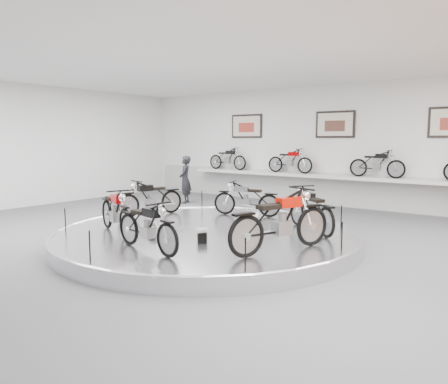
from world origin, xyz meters
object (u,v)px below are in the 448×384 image
Objects in this scene: bike_d at (115,211)px; shelf at (330,177)px; display_platform at (207,237)px; bike_e at (147,226)px; bike_c at (151,198)px; bike_f at (281,220)px; bike_a at (311,209)px; visitor at (185,180)px; bike_b at (247,199)px.

shelf is at bearing 103.56° from bike_d.
bike_e is at bearing -82.01° from display_platform.
bike_c is 4.52m from bike_f.
bike_a is 6.84m from visitor.
visitor reaches higher than shelf.
shelf is at bearing 86.69° from visitor.
bike_c is (-2.23, -5.90, -0.24)m from shelf.
bike_d is (-1.26, -7.79, -0.22)m from shelf.
shelf is 6.69× the size of visitor.
bike_a is 0.86× the size of bike_f.
bike_a is 1.02× the size of bike_c.
bike_b is 0.98× the size of bike_e.
bike_f reaches higher than display_platform.
shelf is 7.41× the size of bike_b.
bike_a is at bearing 113.45° from bike_c.
bike_b reaches higher than shelf.
bike_a is at bearing -70.58° from shelf.
bike_e reaches higher than display_platform.
display_platform is 0.58× the size of shelf.
bike_a is at bearing 63.25° from bike_d.
bike_e reaches higher than shelf.
bike_f is 8.07m from visitor.
bike_b is at bearing 98.64° from display_platform.
bike_c is at bearing -110.75° from shelf.
bike_f reaches higher than shelf.
bike_f is at bearing -72.94° from shelf.
bike_d is 6.37m from visitor.
bike_f reaches higher than bike_e.
bike_a is 4.05m from bike_d.
bike_f is 1.13× the size of visitor.
shelf is 7.32m from bike_f.
shelf is 5.92× the size of bike_f.
bike_d is at bearing 76.37° from bike_a.
display_platform is 6.46m from shelf.
bike_c is (-1.94, -1.46, 0.02)m from bike_b.
bike_e is (2.51, -2.46, -0.02)m from bike_c.
bike_c is at bearing 145.46° from bike_e.
bike_d is 1.07× the size of bike_e.
bike_a is at bearing 74.01° from bike_e.
bike_d reaches higher than shelf.
bike_c reaches higher than display_platform.
bike_c is 0.84× the size of bike_f.
bike_b is at bearing 63.36° from bike_f.
shelf is at bearing 101.74° from bike_e.
bike_b is (-0.30, -4.44, -0.26)m from shelf.
visitor reaches higher than display_platform.
bike_d is at bearing -132.09° from display_platform.
bike_d is at bearing 40.40° from bike_c.
bike_f is (2.15, -0.60, 0.70)m from display_platform.
bike_f reaches higher than bike_c.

